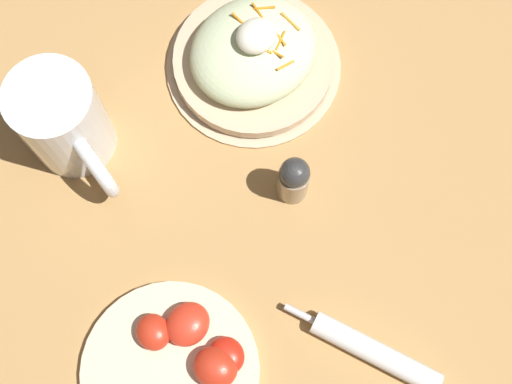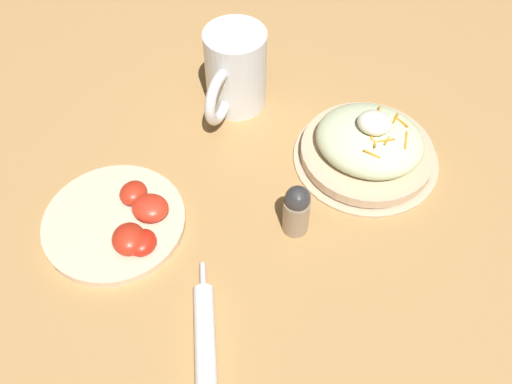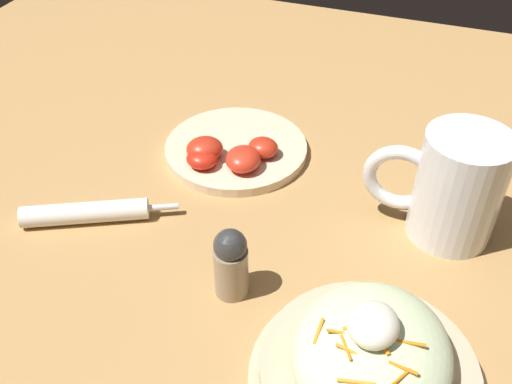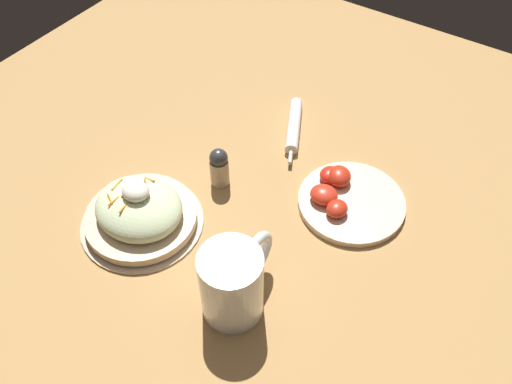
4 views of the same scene
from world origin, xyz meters
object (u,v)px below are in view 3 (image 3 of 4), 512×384
Objects in this scene: salad_plate at (370,361)px; beer_mug at (454,191)px; napkin_roll at (87,213)px; salt_shaker at (231,263)px; tomato_plate at (234,150)px.

salad_plate is 1.40× the size of beer_mug.
salt_shaker is (0.04, 0.20, 0.03)m from napkin_roll.
salad_plate is at bearing -10.78° from beer_mug.
beer_mug is (-0.23, 0.04, 0.03)m from salad_plate.
napkin_roll is at bearing -101.59° from salt_shaker.
salt_shaker is at bearing 21.32° from tomato_plate.
salad_plate is 0.37m from tomato_plate.
salad_plate is at bearing 69.62° from salt_shaker.
tomato_plate is (-0.05, -0.29, -0.05)m from beer_mug.
salt_shaker is (-0.06, -0.16, 0.01)m from salad_plate.
beer_mug is 0.90× the size of napkin_roll.
beer_mug is at bearing 107.96° from napkin_roll.
napkin_roll is (-0.10, -0.36, -0.02)m from salad_plate.
tomato_plate is at bearing -99.77° from beer_mug.
napkin_roll is 0.21m from tomato_plate.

